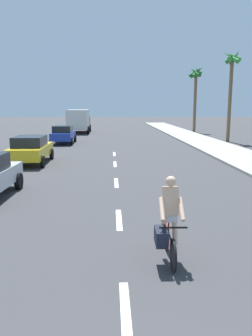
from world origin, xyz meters
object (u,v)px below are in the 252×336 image
at_px(delivery_truck, 79,120).
at_px(palm_tree_far, 232,72).
at_px(cyclist, 168,223).
at_px(parked_car_yellow, 31,149).
at_px(palm_tree_distant, 196,81).
at_px(parked_car_blue, 63,134).

bearing_deg(delivery_truck, palm_tree_far, -36.80).
relative_size(cyclist, delivery_truck, 0.29).
bearing_deg(parked_car_yellow, palm_tree_distant, 55.48).
height_order(cyclist, palm_tree_far, palm_tree_far).
xyz_separation_m(cyclist, parked_car_blue, (-5.35, 22.54, 0.01)).
height_order(parked_car_yellow, palm_tree_distant, palm_tree_distant).
bearing_deg(palm_tree_far, palm_tree_distant, 91.97).
relative_size(cyclist, palm_tree_far, 0.22).
distance_m(parked_car_blue, delivery_truck, 11.78).
bearing_deg(palm_tree_distant, cyclist, -104.89).
distance_m(parked_car_blue, palm_tree_far, 15.89).
height_order(parked_car_blue, palm_tree_far, palm_tree_far).
bearing_deg(delivery_truck, parked_car_blue, -91.43).
bearing_deg(parked_car_blue, delivery_truck, 88.79).
height_order(delivery_truck, palm_tree_distant, palm_tree_distant).
xyz_separation_m(delivery_truck, palm_tree_distant, (14.29, 0.24, 4.72)).
xyz_separation_m(cyclist, delivery_truck, (-5.11, 34.30, 0.67)).
bearing_deg(cyclist, parked_car_yellow, -63.33).
bearing_deg(palm_tree_far, delivery_truck, 143.45).
bearing_deg(parked_car_blue, parked_car_yellow, -92.39).
bearing_deg(delivery_truck, cyclist, -81.78).
relative_size(delivery_truck, palm_tree_distant, 0.77).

